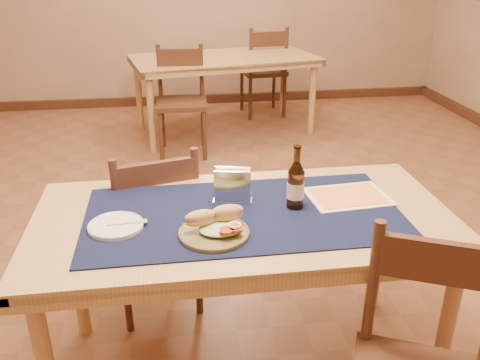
{
  "coord_description": "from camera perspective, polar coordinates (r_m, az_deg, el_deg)",
  "views": [
    {
      "loc": [
        -0.26,
        -2.5,
        1.67
      ],
      "look_at": [
        0.0,
        -0.7,
        0.85
      ],
      "focal_mm": 38.0,
      "sensor_mm": 36.0,
      "label": 1
    }
  ],
  "objects": [
    {
      "name": "room",
      "position": [
        2.52,
        -2.39,
        18.15
      ],
      "size": [
        6.04,
        7.04,
        2.84
      ],
      "color": "brown",
      "rests_on": "ground"
    },
    {
      "name": "main_table",
      "position": [
        1.99,
        0.41,
        -5.98
      ],
      "size": [
        1.6,
        0.8,
        0.75
      ],
      "color": "#AE8452",
      "rests_on": "ground"
    },
    {
      "name": "placemat",
      "position": [
        1.94,
        0.42,
        -3.81
      ],
      "size": [
        1.2,
        0.6,
        0.01
      ],
      "primitive_type": "cube",
      "color": "black",
      "rests_on": "main_table"
    },
    {
      "name": "baseboard",
      "position": [
        2.99,
        -1.94,
        -8.56
      ],
      "size": [
        6.0,
        7.0,
        0.1
      ],
      "color": "#402317",
      "rests_on": "ground"
    },
    {
      "name": "back_table",
      "position": [
        5.03,
        -1.81,
        12.77
      ],
      "size": [
        1.87,
        1.18,
        0.75
      ],
      "color": "#AE8452",
      "rests_on": "ground"
    },
    {
      "name": "chair_main_far",
      "position": [
        2.48,
        -9.7,
        -5.17
      ],
      "size": [
        0.5,
        0.5,
        0.89
      ],
      "color": "#402317",
      "rests_on": "ground"
    },
    {
      "name": "chair_back_near",
      "position": [
        4.53,
        -6.58,
        8.99
      ],
      "size": [
        0.45,
        0.45,
        0.94
      ],
      "color": "#402317",
      "rests_on": "ground"
    },
    {
      "name": "chair_back_far",
      "position": [
        5.61,
        2.72,
        12.24
      ],
      "size": [
        0.49,
        0.49,
        0.97
      ],
      "color": "#402317",
      "rests_on": "ground"
    },
    {
      "name": "sandwich_plate",
      "position": [
        1.79,
        -2.76,
        -5.38
      ],
      "size": [
        0.25,
        0.25,
        0.1
      ],
      "color": "brown",
      "rests_on": "placemat"
    },
    {
      "name": "side_plate",
      "position": [
        1.9,
        -13.78,
        -4.96
      ],
      "size": [
        0.2,
        0.2,
        0.02
      ],
      "color": "silver",
      "rests_on": "placemat"
    },
    {
      "name": "fork",
      "position": [
        1.89,
        -12.18,
        -4.7
      ],
      "size": [
        0.14,
        0.03,
        0.0
      ],
      "color": "#8FC66D",
      "rests_on": "side_plate"
    },
    {
      "name": "beer_bottle",
      "position": [
        1.96,
        6.27,
        -0.57
      ],
      "size": [
        0.07,
        0.07,
        0.25
      ],
      "color": "#4F290E",
      "rests_on": "placemat"
    },
    {
      "name": "napkin_holder",
      "position": [
        2.01,
        -0.84,
        -0.71
      ],
      "size": [
        0.16,
        0.09,
        0.14
      ],
      "color": "silver",
      "rests_on": "placemat"
    },
    {
      "name": "menu_card",
      "position": [
        2.11,
        12.03,
        -1.8
      ],
      "size": [
        0.34,
        0.26,
        0.01
      ],
      "color": "beige",
      "rests_on": "placemat"
    }
  ]
}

